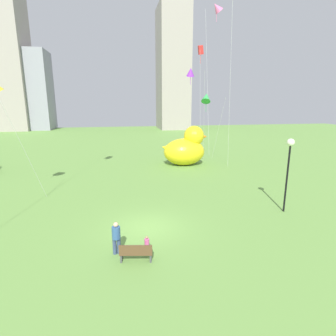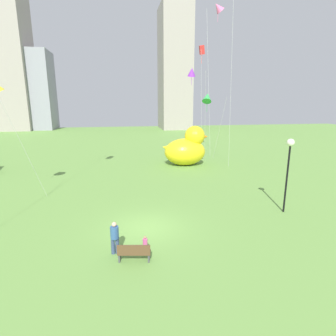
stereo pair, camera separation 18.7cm
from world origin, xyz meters
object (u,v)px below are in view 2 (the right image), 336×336
person_child (145,244)px  kite_purple (192,72)px  park_bench (134,252)px  person_adult (115,236)px  kite_pink (218,8)px  kite_red (202,51)px  lamppost (289,156)px  kite_green (207,98)px  giant_inflatable_duck (187,149)px

person_child → kite_purple: bearing=70.9°
park_bench → kite_purple: (9.66, 26.86, 10.73)m
person_adult → kite_pink: (13.46, 24.63, 17.99)m
park_bench → kite_red: size_ratio=0.11×
kite_purple → kite_red: size_ratio=0.82×
kite_red → kite_pink: size_ratio=0.74×
lamppost → kite_pink: kite_pink is taller
kite_green → kite_red: bearing=82.0°
person_adult → kite_red: 30.43m
giant_inflatable_duck → kite_pink: kite_pink is taller
kite_purple → lamppost: bearing=-88.6°
park_bench → kite_pink: bearing=63.7°
kite_purple → kite_green: 7.05m
lamppost → park_bench: bearing=-157.7°
park_bench → kite_pink: (12.60, 25.49, 18.42)m
lamppost → person_adult: bearing=-163.3°
kite_red → kite_green: 7.99m
person_adult → person_child: bearing=-11.6°
kite_pink → giant_inflatable_duck: bearing=-130.5°
person_adult → kite_purple: (10.53, 26.00, 10.29)m
kite_pink → kite_green: 12.41m
kite_purple → kite_red: bearing=-43.1°
giant_inflatable_duck → park_bench: bearing=-110.5°
person_adult → kite_pink: kite_pink is taller
lamppost → kite_purple: 23.85m
park_bench → lamppost: lamppost is taller
person_adult → kite_purple: bearing=68.0°
kite_green → kite_pink: bearing=61.3°
kite_purple → kite_pink: size_ratio=0.60×
giant_inflatable_duck → kite_green: (2.82, 1.60, 5.79)m
person_child → kite_green: kite_green is taller
person_adult → kite_red: (11.58, 25.01, 12.90)m
park_bench → giant_inflatable_duck: 20.49m
giant_inflatable_duck → kite_pink: 18.90m
person_adult → person_child: 1.51m
lamppost → kite_green: size_ratio=0.58×
park_bench → kite_pink: 33.88m
kite_pink → lamppost: bearing=-96.4°
kite_red → kite_green: kite_red is taller
park_bench → lamppost: size_ratio=0.32×
park_bench → giant_inflatable_duck: giant_inflatable_duck is taller
park_bench → kite_red: 31.03m
park_bench → person_child: 0.81m
giant_inflatable_duck → kite_pink: (5.43, 6.35, 16.95)m
person_child → kite_green: size_ratio=0.11×
park_bench → person_adult: (-0.86, 0.87, 0.44)m
park_bench → person_adult: size_ratio=0.95×
kite_purple → kite_pink: bearing=-25.1°
person_adult → lamppost: bearing=16.7°
person_adult → giant_inflatable_duck: giant_inflatable_duck is taller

